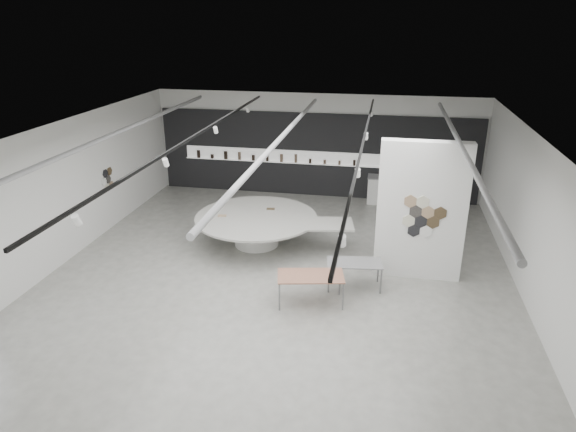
% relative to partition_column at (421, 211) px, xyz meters
% --- Properties ---
extents(room, '(12.02, 14.02, 3.82)m').
position_rel_partition_column_xyz_m(room, '(-3.59, -1.00, 0.27)').
color(room, '#9E9E95').
rests_on(room, ground).
extents(back_wall_display, '(11.80, 0.27, 3.10)m').
position_rel_partition_column_xyz_m(back_wall_display, '(-3.59, 5.94, -0.26)').
color(back_wall_display, black).
rests_on(back_wall_display, ground).
extents(partition_column, '(2.20, 0.38, 3.60)m').
position_rel_partition_column_xyz_m(partition_column, '(0.00, 0.00, 0.00)').
color(partition_column, white).
rests_on(partition_column, ground).
extents(display_island, '(4.98, 4.13, 0.92)m').
position_rel_partition_column_xyz_m(display_island, '(-4.50, 1.11, -1.21)').
color(display_island, white).
rests_on(display_island, ground).
extents(sample_table_wood, '(1.67, 1.07, 0.72)m').
position_rel_partition_column_xyz_m(sample_table_wood, '(-2.51, -1.87, -1.13)').
color(sample_table_wood, '#A16B53').
rests_on(sample_table_wood, ground).
extents(sample_table_stone, '(1.43, 0.86, 0.69)m').
position_rel_partition_column_xyz_m(sample_table_stone, '(-1.55, -0.94, -1.16)').
color(sample_table_stone, gray).
rests_on(sample_table_stone, ground).
extents(kitchen_counter, '(1.74, 0.68, 1.37)m').
position_rel_partition_column_xyz_m(kitchen_counter, '(-0.66, 5.52, -1.30)').
color(kitchen_counter, white).
rests_on(kitchen_counter, ground).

